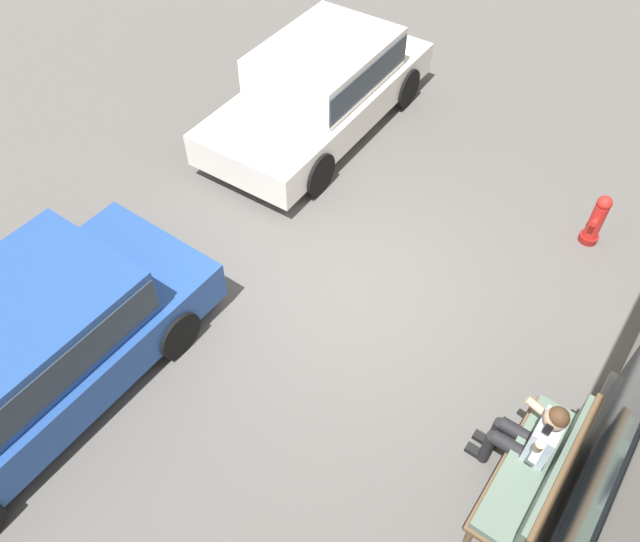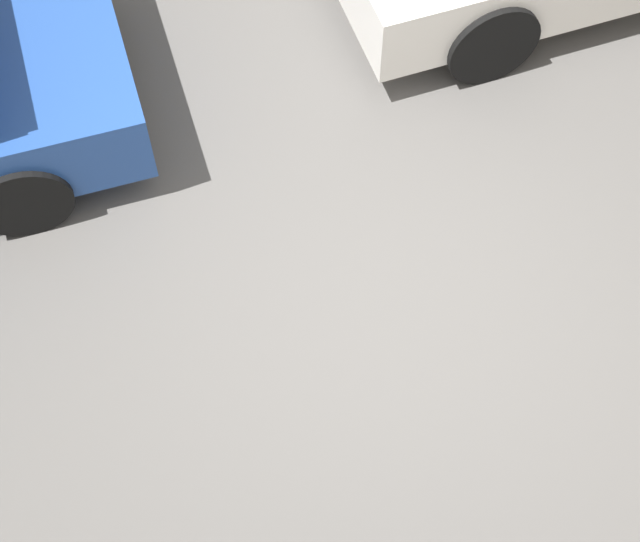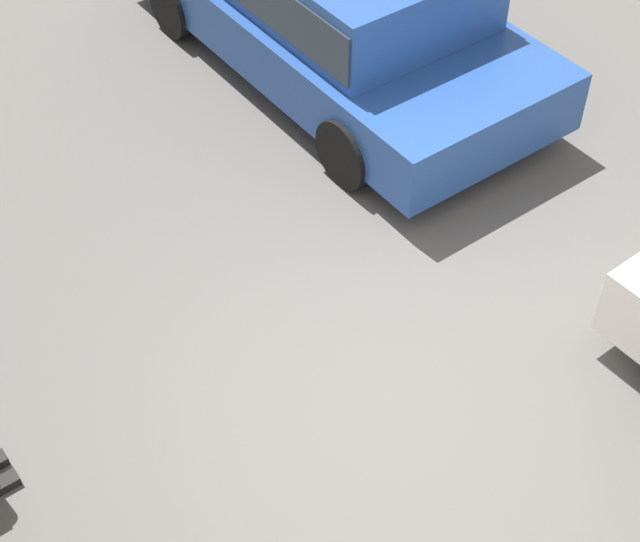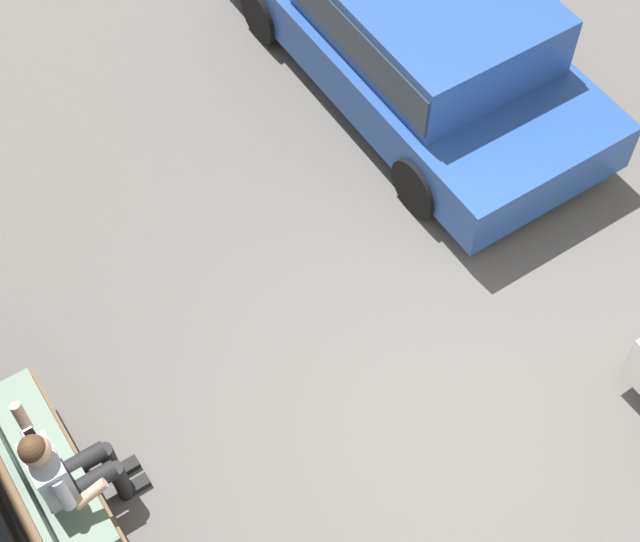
# 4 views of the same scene
# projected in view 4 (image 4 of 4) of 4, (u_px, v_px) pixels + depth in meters

# --- Properties ---
(ground_plane) EXTENTS (60.00, 60.00, 0.00)m
(ground_plane) POSITION_uv_depth(u_px,v_px,m) (435.00, 432.00, 8.01)
(ground_plane) COLOR #565451
(bench) EXTENTS (1.68, 0.55, 1.02)m
(bench) POSITION_uv_depth(u_px,v_px,m) (29.00, 471.00, 7.21)
(bench) COLOR brown
(bench) RESTS_ON ground_plane
(person_on_phone) EXTENTS (0.73, 0.74, 1.35)m
(person_on_phone) POSITION_uv_depth(u_px,v_px,m) (65.00, 471.00, 7.07)
(person_on_phone) COLOR black
(person_on_phone) RESTS_ON ground_plane
(parked_car_mid) EXTENTS (4.44, 2.00, 1.40)m
(parked_car_mid) POSITION_uv_depth(u_px,v_px,m) (418.00, 29.00, 9.51)
(parked_car_mid) COLOR #23478E
(parked_car_mid) RESTS_ON ground_plane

